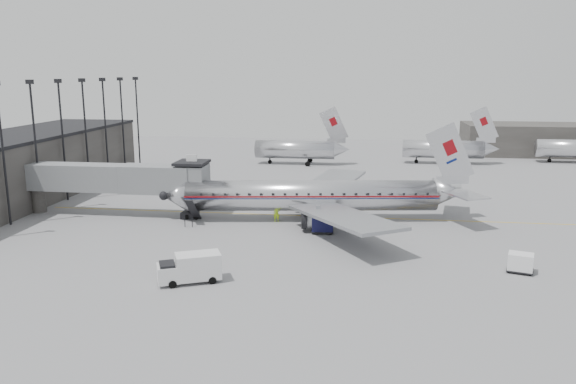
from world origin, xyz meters
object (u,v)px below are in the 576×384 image
(airliner, at_px, (317,195))
(baggage_cart_navy, at_px, (322,224))
(ramp_worker, at_px, (277,213))
(baggage_cart_white, at_px, (521,262))
(service_van, at_px, (190,268))

(airliner, relative_size, baggage_cart_navy, 14.53)
(airliner, distance_m, ramp_worker, 4.94)
(airliner, bearing_deg, ramp_worker, -168.60)
(baggage_cart_navy, distance_m, baggage_cart_white, 19.35)
(baggage_cart_navy, xyz_separation_m, ramp_worker, (-5.29, 3.65, 0.01))
(ramp_worker, bearing_deg, airliner, 6.76)
(service_van, height_order, ramp_worker, service_van)
(baggage_cart_navy, height_order, ramp_worker, ramp_worker)
(baggage_cart_white, height_order, ramp_worker, ramp_worker)
(service_van, relative_size, baggage_cart_white, 2.17)
(baggage_cart_navy, distance_m, ramp_worker, 6.42)
(airliner, distance_m, service_van, 21.95)
(service_van, height_order, baggage_cart_navy, service_van)
(airliner, xyz_separation_m, service_van, (-8.28, -20.27, -1.54))
(airliner, height_order, ramp_worker, airliner)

